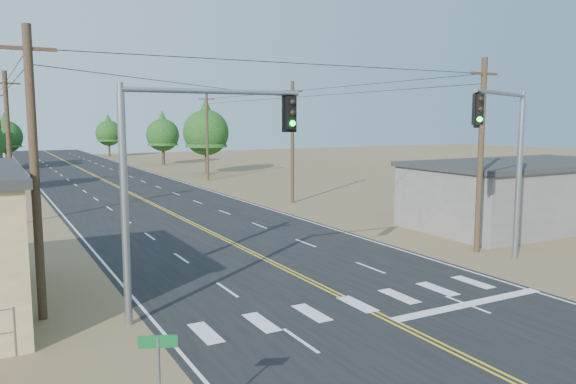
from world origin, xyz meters
TOP-DOWN VIEW (x-y plane):
  - road at (0.00, 30.00)m, footprint 15.00×200.00m
  - building_right at (19.00, 16.00)m, footprint 15.00×8.00m
  - utility_pole_left_near at (-10.50, 12.00)m, footprint 1.80×0.30m
  - utility_pole_left_mid at (-10.50, 32.00)m, footprint 1.80×0.30m
  - utility_pole_left_far at (-10.50, 52.00)m, footprint 1.80×0.30m
  - utility_pole_right_near at (10.50, 12.00)m, footprint 1.80×0.30m
  - utility_pole_right_mid at (10.50, 32.00)m, footprint 1.80×0.30m
  - utility_pole_right_far at (10.50, 52.00)m, footprint 1.80×0.30m
  - signal_mast_left at (-6.11, 9.97)m, footprint 6.63×0.52m
  - signal_mast_right at (9.32, 9.28)m, footprint 5.98×2.78m
  - street_sign at (-9.16, 2.00)m, footprint 0.73×0.34m
  - tree_left_far at (-9.00, 84.05)m, footprint 4.81×4.81m
  - tree_right_near at (12.94, 58.98)m, footprint 5.77×5.77m
  - tree_right_mid at (12.40, 76.56)m, footprint 4.98×4.98m
  - tree_right_far at (9.00, 100.85)m, footprint 4.80×4.80m

SIDE VIEW (x-z plane):
  - road at x=0.00m, z-range 0.00..0.02m
  - street_sign at x=-9.16m, z-range 0.45..3.09m
  - building_right at x=19.00m, z-range 0.00..4.00m
  - tree_right_far at x=9.00m, z-range 0.89..8.90m
  - tree_left_far at x=-9.00m, z-range 0.89..8.91m
  - tree_right_mid at x=12.40m, z-range 0.93..9.23m
  - utility_pole_left_near at x=-10.50m, z-range 0.12..10.12m
  - utility_pole_left_mid at x=-10.50m, z-range 0.12..10.12m
  - utility_pole_left_far at x=-10.50m, z-range 0.12..10.12m
  - utility_pole_right_near at x=10.50m, z-range 0.12..10.12m
  - utility_pole_right_mid at x=10.50m, z-range 0.12..10.12m
  - utility_pole_right_far at x=10.50m, z-range 0.12..10.12m
  - signal_mast_left at x=-6.11m, z-range 1.42..9.50m
  - signal_mast_right at x=9.32m, z-range 1.43..9.68m
  - tree_right_near at x=12.94m, z-range 1.08..10.69m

